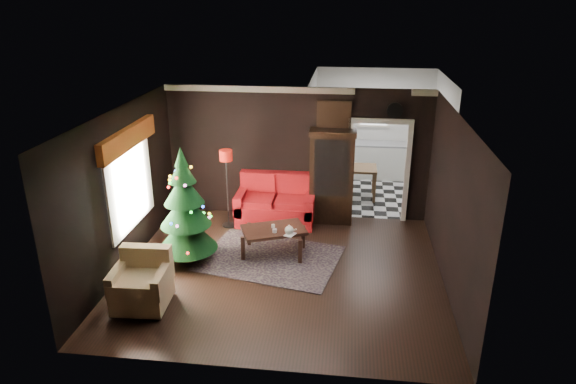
# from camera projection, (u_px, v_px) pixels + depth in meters

# --- Properties ---
(floor) EXTENTS (5.50, 5.50, 0.00)m
(floor) POSITION_uv_depth(u_px,v_px,m) (282.00, 272.00, 8.94)
(floor) COLOR black
(floor) RESTS_ON ground
(ceiling) EXTENTS (5.50, 5.50, 0.00)m
(ceiling) POSITION_uv_depth(u_px,v_px,m) (281.00, 114.00, 7.92)
(ceiling) COLOR white
(ceiling) RESTS_ON ground
(wall_back) EXTENTS (5.50, 0.00, 5.50)m
(wall_back) POSITION_uv_depth(u_px,v_px,m) (297.00, 154.00, 10.74)
(wall_back) COLOR black
(wall_back) RESTS_ON ground
(wall_front) EXTENTS (5.50, 0.00, 5.50)m
(wall_front) POSITION_uv_depth(u_px,v_px,m) (254.00, 275.00, 6.11)
(wall_front) COLOR black
(wall_front) RESTS_ON ground
(wall_left) EXTENTS (0.00, 5.50, 5.50)m
(wall_left) POSITION_uv_depth(u_px,v_px,m) (122.00, 190.00, 8.73)
(wall_left) COLOR black
(wall_left) RESTS_ON ground
(wall_right) EXTENTS (0.00, 5.50, 5.50)m
(wall_right) POSITION_uv_depth(u_px,v_px,m) (453.00, 205.00, 8.12)
(wall_right) COLOR black
(wall_right) RESTS_ON ground
(doorway) EXTENTS (1.10, 0.10, 2.10)m
(doorway) POSITION_uv_depth(u_px,v_px,m) (378.00, 172.00, 10.68)
(doorway) COLOR #EEE2CC
(doorway) RESTS_ON ground
(left_window) EXTENTS (0.05, 1.60, 1.40)m
(left_window) POSITION_uv_depth(u_px,v_px,m) (129.00, 184.00, 8.89)
(left_window) COLOR white
(left_window) RESTS_ON wall_left
(valance) EXTENTS (0.12, 2.10, 0.35)m
(valance) POSITION_uv_depth(u_px,v_px,m) (128.00, 138.00, 8.59)
(valance) COLOR brown
(valance) RESTS_ON wall_left
(kitchen_floor) EXTENTS (3.00, 3.00, 0.00)m
(kitchen_floor) POSITION_uv_depth(u_px,v_px,m) (372.00, 193.00, 12.45)
(kitchen_floor) COLOR silver
(kitchen_floor) RESTS_ON ground
(kitchen_window) EXTENTS (0.70, 0.06, 0.70)m
(kitchen_window) POSITION_uv_depth(u_px,v_px,m) (374.00, 111.00, 13.17)
(kitchen_window) COLOR white
(kitchen_window) RESTS_ON ground
(rug) EXTENTS (2.75, 2.24, 0.01)m
(rug) POSITION_uv_depth(u_px,v_px,m) (270.00, 258.00, 9.38)
(rug) COLOR #4D323E
(rug) RESTS_ON ground
(loveseat) EXTENTS (1.70, 0.90, 1.00)m
(loveseat) POSITION_uv_depth(u_px,v_px,m) (276.00, 200.00, 10.69)
(loveseat) COLOR maroon
(loveseat) RESTS_ON ground
(curio_cabinet) EXTENTS (0.90, 0.45, 1.90)m
(curio_cabinet) POSITION_uv_depth(u_px,v_px,m) (332.00, 179.00, 10.61)
(curio_cabinet) COLOR black
(curio_cabinet) RESTS_ON ground
(floor_lamp) EXTENTS (0.36, 0.36, 1.65)m
(floor_lamp) POSITION_uv_depth(u_px,v_px,m) (227.00, 189.00, 10.39)
(floor_lamp) COLOR black
(floor_lamp) RESTS_ON ground
(christmas_tree) EXTENTS (1.37, 1.37, 2.05)m
(christmas_tree) POSITION_uv_depth(u_px,v_px,m) (185.00, 207.00, 8.95)
(christmas_tree) COLOR black
(christmas_tree) RESTS_ON ground
(armchair) EXTENTS (0.87, 0.87, 0.85)m
(armchair) POSITION_uv_depth(u_px,v_px,m) (141.00, 280.00, 7.80)
(armchair) COLOR tan
(armchair) RESTS_ON ground
(coffee_table) EXTENTS (1.31, 1.06, 0.51)m
(coffee_table) POSITION_uv_depth(u_px,v_px,m) (274.00, 241.00, 9.45)
(coffee_table) COLOR black
(coffee_table) RESTS_ON rug
(teapot) EXTENTS (0.22, 0.22, 0.17)m
(teapot) POSITION_uv_depth(u_px,v_px,m) (289.00, 230.00, 9.10)
(teapot) COLOR white
(teapot) RESTS_ON coffee_table
(cup_a) EXTENTS (0.09, 0.09, 0.06)m
(cup_a) POSITION_uv_depth(u_px,v_px,m) (273.00, 226.00, 9.40)
(cup_a) COLOR white
(cup_a) RESTS_ON coffee_table
(cup_b) EXTENTS (0.08, 0.08, 0.07)m
(cup_b) POSITION_uv_depth(u_px,v_px,m) (275.00, 231.00, 9.20)
(cup_b) COLOR silver
(cup_b) RESTS_ON coffee_table
(book) EXTENTS (0.15, 0.08, 0.22)m
(book) POSITION_uv_depth(u_px,v_px,m) (286.00, 229.00, 9.11)
(book) COLOR gray
(book) RESTS_ON coffee_table
(wall_clock) EXTENTS (0.32, 0.32, 0.06)m
(wall_clock) POSITION_uv_depth(u_px,v_px,m) (395.00, 110.00, 10.12)
(wall_clock) COLOR white
(wall_clock) RESTS_ON wall_back
(painting) EXTENTS (0.62, 0.05, 0.52)m
(painting) POSITION_uv_depth(u_px,v_px,m) (334.00, 115.00, 10.30)
(painting) COLOR #B57A41
(painting) RESTS_ON wall_back
(kitchen_counter) EXTENTS (1.80, 0.60, 0.90)m
(kitchen_counter) POSITION_uv_depth(u_px,v_px,m) (372.00, 160.00, 13.39)
(kitchen_counter) COLOR white
(kitchen_counter) RESTS_ON ground
(kitchen_table) EXTENTS (0.70, 0.70, 0.75)m
(kitchen_table) POSITION_uv_depth(u_px,v_px,m) (361.00, 182.00, 12.07)
(kitchen_table) COLOR brown
(kitchen_table) RESTS_ON ground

